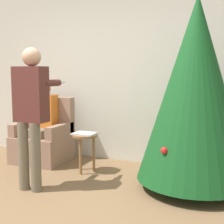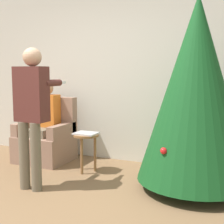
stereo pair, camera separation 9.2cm
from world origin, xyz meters
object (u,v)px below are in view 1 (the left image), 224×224
person_seated (42,119)px  person_standing (31,106)px  side_stool (85,142)px  christmas_tree (195,89)px  armchair (44,140)px

person_seated → person_standing: (0.57, -1.02, 0.31)m
person_seated → side_stool: bearing=-14.9°
person_standing → christmas_tree: bearing=22.7°
person_seated → person_standing: person_standing is taller
christmas_tree → person_seated: (-2.30, 0.29, -0.51)m
christmas_tree → person_standing: (-1.73, -0.72, -0.20)m
person_standing → armchair: bearing=118.5°
christmas_tree → person_seated: size_ratio=1.82×
armchair → side_stool: 0.88m
christmas_tree → armchair: bearing=172.0°
person_seated → person_standing: 1.20m
person_seated → side_stool: person_seated is taller
person_seated → side_stool: (0.84, -0.22, -0.24)m
armchair → side_stool: armchair is taller
christmas_tree → side_stool: 1.64m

